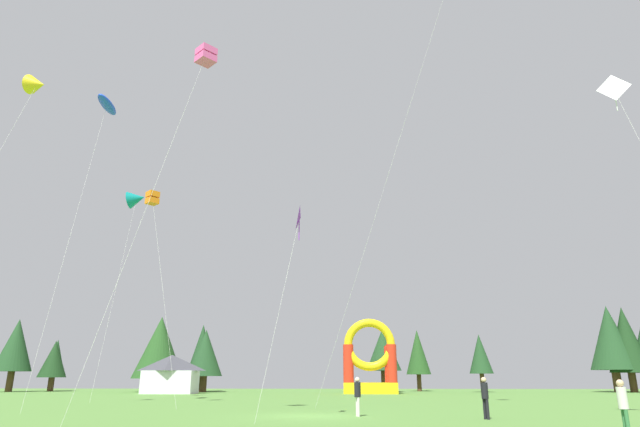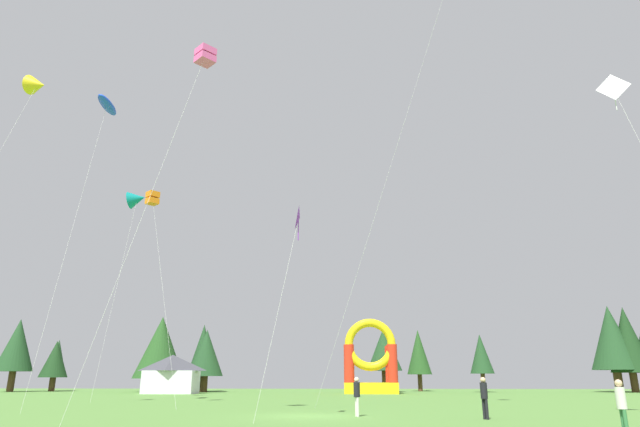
# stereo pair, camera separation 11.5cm
# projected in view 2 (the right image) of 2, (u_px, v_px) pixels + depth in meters

# --- Properties ---
(ground_plane) EXTENTS (120.00, 120.00, 0.00)m
(ground_plane) POSITION_uv_depth(u_px,v_px,m) (309.00, 416.00, 24.84)
(ground_plane) COLOR #548438
(kite_purple_diamond) EXTENTS (1.75, 2.39, 9.31)m
(kite_purple_diamond) POSITION_uv_depth(u_px,v_px,m) (300.00, 220.00, 25.12)
(kite_purple_diamond) COLOR purple
(kite_purple_diamond) RESTS_ON ground_plane
(kite_yellow_delta) EXTENTS (2.01, 7.48, 20.91)m
(kite_yellow_delta) POSITION_uv_depth(u_px,v_px,m) (37.00, 85.00, 35.22)
(kite_yellow_delta) COLOR yellow
(kite_yellow_delta) RESTS_ON ground_plane
(kite_teal_delta) EXTENTS (1.70, 5.51, 17.57)m
(kite_teal_delta) POSITION_uv_depth(u_px,v_px,m) (137.00, 199.00, 46.81)
(kite_teal_delta) COLOR #0C7F7A
(kite_teal_delta) RESTS_ON ground_plane
(kite_blue_parafoil) EXTENTS (1.54, 7.76, 21.17)m
(kite_blue_parafoil) POSITION_uv_depth(u_px,v_px,m) (107.00, 105.00, 38.83)
(kite_blue_parafoil) COLOR blue
(kite_blue_parafoil) RESTS_ON ground_plane
(kite_pink_box) EXTENTS (3.94, 4.18, 18.21)m
(kite_pink_box) POSITION_uv_depth(u_px,v_px,m) (205.00, 56.00, 27.86)
(kite_pink_box) COLOR #EA599E
(kite_pink_box) RESTS_ON ground_plane
(kite_orange_box) EXTENTS (4.32, 3.81, 14.16)m
(kite_orange_box) POSITION_uv_depth(u_px,v_px,m) (153.00, 199.00, 37.31)
(kite_orange_box) COLOR orange
(kite_orange_box) RESTS_ON ground_plane
(kite_white_diamond) EXTENTS (2.09, 3.91, 15.00)m
(kite_white_diamond) POSITION_uv_depth(u_px,v_px,m) (614.00, 92.00, 24.74)
(kite_white_diamond) COLOR white
(kite_white_diamond) RESTS_ON ground_plane
(person_near_camera) EXTENTS (0.29, 0.29, 1.67)m
(person_near_camera) POSITION_uv_depth(u_px,v_px,m) (621.00, 403.00, 16.26)
(person_near_camera) COLOR #33723F
(person_near_camera) RESTS_ON ground_plane
(person_midfield) EXTENTS (0.39, 0.39, 1.74)m
(person_midfield) POSITION_uv_depth(u_px,v_px,m) (357.00, 393.00, 24.90)
(person_midfield) COLOR silver
(person_midfield) RESTS_ON ground_plane
(person_left_edge) EXTENTS (0.41, 0.41, 1.74)m
(person_left_edge) POSITION_uv_depth(u_px,v_px,m) (484.00, 394.00, 23.16)
(person_left_edge) COLOR black
(person_left_edge) RESTS_ON ground_plane
(inflatable_orange_dome) EXTENTS (5.79, 4.02, 7.90)m
(inflatable_orange_dome) POSITION_uv_depth(u_px,v_px,m) (370.00, 365.00, 58.41)
(inflatable_orange_dome) COLOR yellow
(inflatable_orange_dome) RESTS_ON ground_plane
(festival_tent) EXTENTS (5.48, 3.45, 4.08)m
(festival_tent) POSITION_uv_depth(u_px,v_px,m) (172.00, 374.00, 58.39)
(festival_tent) COLOR silver
(festival_tent) RESTS_ON ground_plane
(tree_row_0) EXTENTS (4.45, 4.45, 8.78)m
(tree_row_0) POSITION_uv_depth(u_px,v_px,m) (17.00, 345.00, 66.83)
(tree_row_0) COLOR #4C331E
(tree_row_0) RESTS_ON ground_plane
(tree_row_1) EXTENTS (2.48, 2.48, 6.54)m
(tree_row_1) POSITION_uv_depth(u_px,v_px,m) (57.00, 357.00, 70.85)
(tree_row_1) COLOR #4C331E
(tree_row_1) RESTS_ON ground_plane
(tree_row_2) EXTENTS (3.47, 3.47, 6.22)m
(tree_row_2) POSITION_uv_depth(u_px,v_px,m) (55.00, 359.00, 68.22)
(tree_row_2) COLOR #4C331E
(tree_row_2) RESTS_ON ground_plane
(tree_row_3) EXTENTS (6.21, 6.21, 9.05)m
(tree_row_3) POSITION_uv_depth(u_px,v_px,m) (161.00, 347.00, 66.57)
(tree_row_3) COLOR #4C331E
(tree_row_3) RESTS_ON ground_plane
(tree_row_4) EXTENTS (3.49, 3.49, 8.23)m
(tree_row_4) POSITION_uv_depth(u_px,v_px,m) (203.00, 349.00, 68.40)
(tree_row_4) COLOR #4C331E
(tree_row_4) RESTS_ON ground_plane
(tree_row_5) EXTENTS (4.33, 4.33, 7.31)m
(tree_row_5) POSITION_uv_depth(u_px,v_px,m) (206.00, 353.00, 65.20)
(tree_row_5) COLOR #4C331E
(tree_row_5) RESTS_ON ground_plane
(tree_row_6) EXTENTS (4.27, 4.27, 7.62)m
(tree_row_6) POSITION_uv_depth(u_px,v_px,m) (384.00, 349.00, 65.89)
(tree_row_6) COLOR #4C331E
(tree_row_6) RESTS_ON ground_plane
(tree_row_7) EXTENTS (3.14, 3.14, 7.64)m
(tree_row_7) POSITION_uv_depth(u_px,v_px,m) (419.00, 352.00, 69.22)
(tree_row_7) COLOR #4C331E
(tree_row_7) RESTS_ON ground_plane
(tree_row_8) EXTENTS (2.81, 2.81, 6.74)m
(tree_row_8) POSITION_uv_depth(u_px,v_px,m) (481.00, 354.00, 64.66)
(tree_row_8) COLOR #4C331E
(tree_row_8) RESTS_ON ground_plane
(tree_row_9) EXTENTS (5.40, 5.40, 10.19)m
(tree_row_9) POSITION_uv_depth(u_px,v_px,m) (612.00, 338.00, 65.09)
(tree_row_9) COLOR #4C331E
(tree_row_9) RESTS_ON ground_plane
(tree_row_10) EXTENTS (4.65, 4.65, 9.98)m
(tree_row_10) POSITION_uv_depth(u_px,v_px,m) (627.00, 340.00, 64.52)
(tree_row_10) COLOR #4C331E
(tree_row_10) RESTS_ON ground_plane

